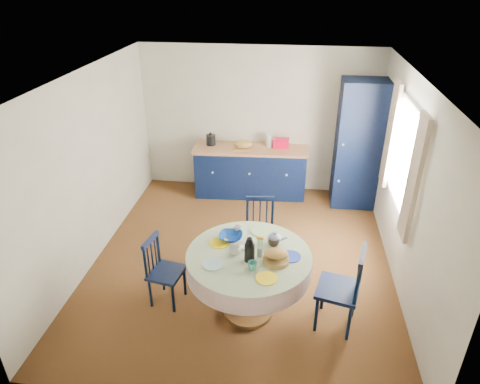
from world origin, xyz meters
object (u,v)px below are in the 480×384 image
object	(u,v)px
mug_a	(235,250)
mug_d	(237,229)
chair_right	(342,288)
cobalt_bowl	(231,237)
mug_c	(274,242)
mug_b	(252,266)
chair_left	(163,270)
chair_far	(260,231)
pantry_cabinet	(359,145)
dining_table	(249,264)
kitchen_counter	(250,170)

from	to	relation	value
mug_a	mug_d	bearing A→B (deg)	93.95
chair_right	cobalt_bowl	bearing A→B (deg)	-90.64
mug_c	cobalt_bowl	world-z (taller)	mug_c
chair_right	cobalt_bowl	xyz separation A→B (m)	(-1.26, 0.32, 0.34)
mug_a	mug_b	bearing A→B (deg)	-48.52
mug_a	cobalt_bowl	world-z (taller)	mug_a
chair_left	chair_far	bearing A→B (deg)	-37.79
chair_far	mug_b	distance (m)	1.34
pantry_cabinet	mug_a	distance (m)	3.28
chair_right	cobalt_bowl	world-z (taller)	chair_right
dining_table	cobalt_bowl	world-z (taller)	dining_table
chair_far	mug_c	world-z (taller)	mug_c
pantry_cabinet	dining_table	distance (m)	3.22
mug_c	mug_a	bearing A→B (deg)	-153.16
chair_right	pantry_cabinet	bearing A→B (deg)	-174.89
chair_left	kitchen_counter	bearing A→B (deg)	-3.26
chair_left	chair_right	xyz separation A→B (m)	(2.04, -0.14, 0.08)
mug_a	mug_d	size ratio (longest dim) A/B	1.29
pantry_cabinet	mug_c	distance (m)	2.92
dining_table	chair_left	world-z (taller)	dining_table
chair_far	mug_a	size ratio (longest dim) A/B	7.44
mug_c	mug_d	bearing A→B (deg)	154.30
dining_table	chair_far	size ratio (longest dim) A/B	1.48
pantry_cabinet	chair_left	xyz separation A→B (m)	(-2.47, -2.76, -0.61)
mug_b	cobalt_bowl	world-z (taller)	mug_b
dining_table	cobalt_bowl	size ratio (longest dim) A/B	5.16
pantry_cabinet	chair_right	xyz separation A→B (m)	(-0.43, -2.90, -0.52)
pantry_cabinet	mug_d	distance (m)	2.95
pantry_cabinet	mug_a	xyz separation A→B (m)	(-1.61, -2.86, -0.17)
mug_d	cobalt_bowl	bearing A→B (deg)	-110.36
dining_table	mug_d	size ratio (longest dim) A/B	14.25
pantry_cabinet	mug_d	xyz separation A→B (m)	(-1.64, -2.44, -0.17)
mug_c	mug_d	world-z (taller)	mug_c
mug_b	chair_right	bearing A→B (deg)	11.66
pantry_cabinet	cobalt_bowl	world-z (taller)	pantry_cabinet
dining_table	chair_right	bearing A→B (deg)	-3.14
mug_b	pantry_cabinet	bearing A→B (deg)	65.82
pantry_cabinet	mug_b	size ratio (longest dim) A/B	20.84
chair_far	mug_d	distance (m)	0.77
mug_a	kitchen_counter	bearing A→B (deg)	92.90
kitchen_counter	cobalt_bowl	xyz separation A→B (m)	(0.07, -2.70, 0.41)
mug_b	mug_c	distance (m)	0.49
pantry_cabinet	chair_left	size ratio (longest dim) A/B	2.41
mug_a	cobalt_bowl	distance (m)	0.28
dining_table	cobalt_bowl	bearing A→B (deg)	132.79
dining_table	kitchen_counter	bearing A→B (deg)	96.02
mug_b	chair_left	bearing A→B (deg)	162.51
cobalt_bowl	mug_d	bearing A→B (deg)	69.64
chair_far	cobalt_bowl	world-z (taller)	chair_far
cobalt_bowl	kitchen_counter	bearing A→B (deg)	91.44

